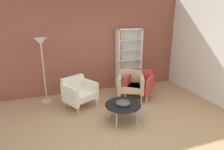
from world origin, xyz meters
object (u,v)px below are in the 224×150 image
at_px(floor_lamp_torchiere, 41,49).
at_px(armchair_spare_guest, 79,92).
at_px(coffee_table_low, 123,105).
at_px(decorative_bowl, 123,103).
at_px(armchair_by_bookshelf, 130,84).
at_px(bookshelf_tall, 127,60).
at_px(armchair_near_window, 139,84).

bearing_deg(floor_lamp_torchiere, armchair_spare_guest, -38.78).
bearing_deg(coffee_table_low, armchair_spare_guest, 128.56).
relative_size(decorative_bowl, armchair_by_bookshelf, 0.35).
relative_size(coffee_table_low, floor_lamp_torchiere, 0.46).
height_order(coffee_table_low, decorative_bowl, decorative_bowl).
bearing_deg(decorative_bowl, coffee_table_low, -90.00).
bearing_deg(coffee_table_low, armchair_by_bookshelf, 58.24).
relative_size(bookshelf_tall, armchair_spare_guest, 2.06).
relative_size(armchair_spare_guest, armchair_near_window, 0.97).
bearing_deg(decorative_bowl, floor_lamp_torchiere, 134.09).
bearing_deg(bookshelf_tall, decorative_bowl, -115.51).
height_order(armchair_near_window, floor_lamp_torchiere, floor_lamp_torchiere).
bearing_deg(decorative_bowl, bookshelf_tall, 64.49).
height_order(bookshelf_tall, coffee_table_low, bookshelf_tall).
xyz_separation_m(decorative_bowl, armchair_near_window, (0.94, 1.05, -0.02)).
height_order(decorative_bowl, armchair_by_bookshelf, armchair_by_bookshelf).
distance_m(bookshelf_tall, armchair_spare_guest, 1.99).
bearing_deg(armchair_by_bookshelf, coffee_table_low, -98.05).
xyz_separation_m(bookshelf_tall, armchair_by_bookshelf, (-0.21, -0.77, -0.51)).
xyz_separation_m(coffee_table_low, decorative_bowl, (0.00, 0.00, 0.06)).
xyz_separation_m(decorative_bowl, armchair_by_bookshelf, (0.69, 1.12, -0.02)).
bearing_deg(armchair_spare_guest, bookshelf_tall, -0.24).
height_order(bookshelf_tall, decorative_bowl, bookshelf_tall).
relative_size(coffee_table_low, armchair_spare_guest, 0.87).
bearing_deg(armchair_near_window, bookshelf_tall, 134.36).
relative_size(coffee_table_low, armchair_near_window, 0.84).
relative_size(bookshelf_tall, coffee_table_low, 2.37).
distance_m(decorative_bowl, floor_lamp_torchiere, 2.50).
height_order(decorative_bowl, armchair_near_window, armchair_near_window).
distance_m(bookshelf_tall, coffee_table_low, 2.17).
relative_size(bookshelf_tall, armchair_near_window, 2.00).
bearing_deg(bookshelf_tall, armchair_near_window, -87.17).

